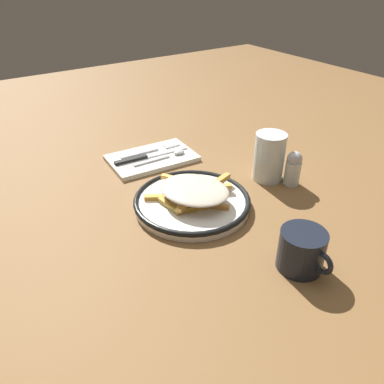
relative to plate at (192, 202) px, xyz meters
name	(u,v)px	position (x,y,z in m)	size (l,w,h in m)	color
ground_plane	(192,206)	(0.00, 0.00, -0.01)	(2.60, 2.60, 0.00)	brown
plate	(192,202)	(0.00, 0.00, 0.00)	(0.26, 0.26, 0.02)	white
fries_heap	(194,191)	(0.00, 0.00, 0.03)	(0.21, 0.20, 0.04)	#E0A655
napkin	(152,158)	(-0.25, 0.04, -0.01)	(0.14, 0.23, 0.01)	white
fork	(151,150)	(-0.27, 0.05, 0.00)	(0.02, 0.18, 0.01)	silver
knife	(145,157)	(-0.25, 0.02, 0.00)	(0.03, 0.21, 0.01)	black
spoon	(168,156)	(-0.22, 0.07, 0.00)	(0.02, 0.15, 0.01)	silver
water_glass	(268,156)	(0.00, 0.23, 0.05)	(0.07, 0.07, 0.12)	silver
coffee_mug	(302,250)	(0.27, 0.05, 0.03)	(0.11, 0.08, 0.08)	black
salt_shaker	(293,168)	(0.05, 0.25, 0.03)	(0.04, 0.04, 0.09)	silver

